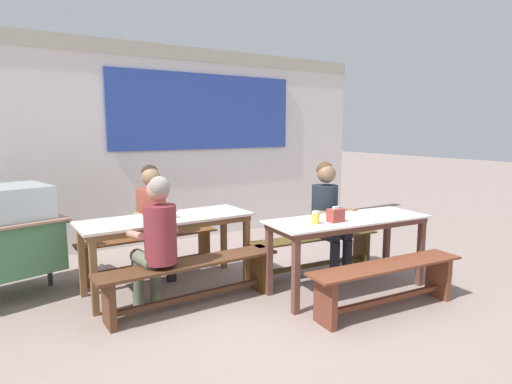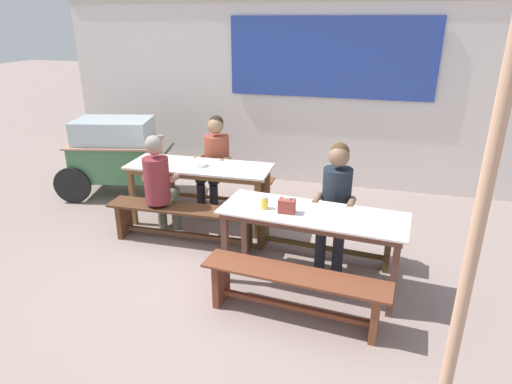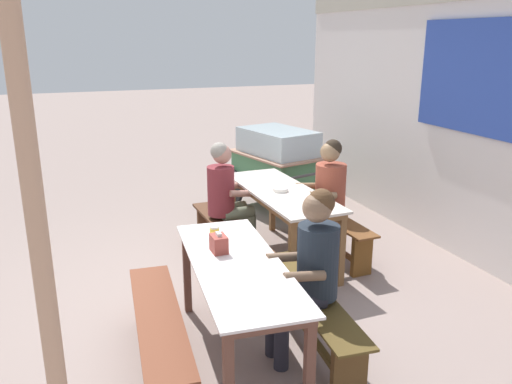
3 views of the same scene
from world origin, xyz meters
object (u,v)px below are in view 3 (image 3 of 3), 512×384
bench_far_front (231,239)px  person_left_back_turned (227,193)px  bench_far_back (327,226)px  tissue_box (219,244)px  food_cart (277,163)px  dining_table_far (281,197)px  condiment_jar (215,234)px  dining_table_near (237,273)px  person_center_facing (324,190)px  soup_bowl (280,190)px  bench_near_front (160,334)px  person_right_near_table (310,265)px  bench_near_back (310,312)px  wooden_support_post (46,295)px

bench_far_front → person_left_back_turned: (-0.30, 0.06, 0.41)m
bench_far_back → tissue_box: bearing=-50.9°
bench_far_back → food_cart: 1.62m
food_cart → dining_table_far: bearing=-21.3°
bench_far_front → condiment_jar: size_ratio=14.68×
dining_table_near → food_cart: bearing=152.5°
dining_table_near → person_center_facing: bearing=135.5°
dining_table_near → soup_bowl: (-1.53, 1.00, 0.10)m
bench_near_front → tissue_box: (-0.19, 0.51, 0.55)m
person_right_near_table → bench_near_back: bearing=147.5°
bench_far_back → person_right_near_table: 2.11m
person_center_facing → tissue_box: person_center_facing is taller
bench_far_front → wooden_support_post: size_ratio=0.68×
condiment_jar → soup_bowl: 1.49m
person_left_back_turned → soup_bowl: person_left_back_turned is taller
dining_table_far → bench_near_back: bearing=-15.7°
dining_table_far → tissue_box: size_ratio=11.62×
person_center_facing → dining_table_far: bearing=-91.9°
dining_table_near → food_cart: size_ratio=1.03×
dining_table_near → tissue_box: 0.28m
person_left_back_turned → condiment_jar: person_left_back_turned is taller
bench_far_front → soup_bowl: (0.02, 0.55, 0.48)m
food_cart → tissue_box: size_ratio=11.19×
food_cart → soup_bowl: 1.76m
person_right_near_table → condiment_jar: (-0.62, -0.53, 0.09)m
person_center_facing → condiment_jar: person_center_facing is taller
wooden_support_post → bench_far_front: bearing=148.2°
bench_near_back → soup_bowl: size_ratio=10.34×
bench_far_back → food_cart: size_ratio=0.95×
bench_far_back → soup_bowl: soup_bowl is taller
dining_table_near → person_right_near_table: person_right_near_table is taller
bench_far_back → condiment_jar: bearing=-55.4°
bench_near_back → tissue_box: (-0.28, -0.63, 0.55)m
dining_table_near → bench_near_back: dining_table_near is taller
dining_table_near → bench_near_back: 0.70m
dining_table_far → bench_near_back: (1.61, -0.45, -0.40)m
dining_table_far → dining_table_near: size_ratio=1.00×
person_center_facing → soup_bowl: bearing=-87.9°
person_center_facing → wooden_support_post: (2.67, -2.73, 0.58)m
bench_far_back → person_center_facing: (0.03, -0.07, 0.43)m
tissue_box → soup_bowl: (-1.30, 1.06, -0.05)m
soup_bowl → bench_far_front: bearing=-92.3°
bench_far_back → dining_table_far: bearing=-88.5°
person_center_facing → tissue_box: (1.32, -1.59, 0.11)m
bench_far_back → person_center_facing: bearing=-66.0°
bench_near_back → food_cart: size_ratio=0.95×
person_center_facing → wooden_support_post: wooden_support_post is taller
wooden_support_post → tissue_box: bearing=139.8°
food_cart → soup_bowl: bearing=-21.7°
bench_near_front → condiment_jar: bearing=127.4°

